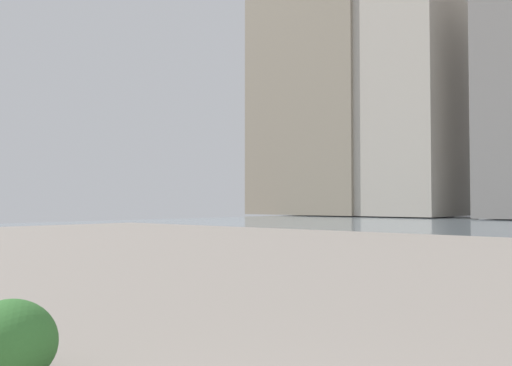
# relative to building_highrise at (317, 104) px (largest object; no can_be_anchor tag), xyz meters

# --- Properties ---
(building_annex) EXTENTS (10.47, 14.20, 28.97)m
(building_annex) POSITION_rel_building_highrise_xyz_m (-13.22, -2.25, -0.74)
(building_annex) COLOR #B2A899
(building_annex) RESTS_ON ground
(building_highrise) EXTENTS (17.33, 10.63, 30.44)m
(building_highrise) POSITION_rel_building_highrise_xyz_m (0.00, 0.00, 0.00)
(building_highrise) COLOR gray
(building_highrise) RESTS_ON ground
(shrub_low) EXTENTS (0.91, 0.82, 0.77)m
(shrub_low) POSITION_rel_building_highrise_xyz_m (-39.23, 60.86, -14.83)
(shrub_low) COLOR #387533
(shrub_low) RESTS_ON ground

